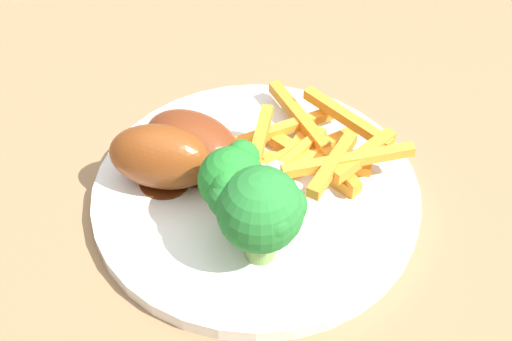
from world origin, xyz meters
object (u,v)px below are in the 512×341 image
at_px(carrot_fries_pile, 305,154).
at_px(chicken_drumstick_near, 169,158).
at_px(broccoli_floret_middle, 232,180).
at_px(chicken_drumstick_far, 198,148).
at_px(dinner_plate, 256,194).
at_px(dining_table, 201,289).
at_px(broccoli_floret_front, 260,210).

distance_m(carrot_fries_pile, chicken_drumstick_near, 0.10).
bearing_deg(broccoli_floret_middle, chicken_drumstick_far, -153.66).
relative_size(carrot_fries_pile, chicken_drumstick_near, 1.06).
relative_size(dinner_plate, carrot_fries_pile, 1.71).
xyz_separation_m(broccoli_floret_middle, chicken_drumstick_far, (-0.06, -0.03, -0.02)).
xyz_separation_m(dinner_plate, chicken_drumstick_far, (-0.02, -0.04, 0.03)).
height_order(dining_table, chicken_drumstick_far, chicken_drumstick_far).
bearing_deg(broccoli_floret_front, chicken_drumstick_far, -150.69).
relative_size(dinner_plate, broccoli_floret_middle, 3.54).
bearing_deg(broccoli_floret_front, chicken_drumstick_near, -135.45).
height_order(dinner_plate, chicken_drumstick_far, chicken_drumstick_far).
height_order(broccoli_floret_front, chicken_drumstick_far, broccoli_floret_front).
relative_size(dining_table, chicken_drumstick_near, 9.34).
distance_m(dinner_plate, chicken_drumstick_far, 0.06).
bearing_deg(broccoli_floret_middle, broccoli_floret_front, 35.06).
bearing_deg(dining_table, broccoli_floret_front, 45.79).
height_order(dinner_plate, carrot_fries_pile, carrot_fries_pile).
bearing_deg(dining_table, chicken_drumstick_near, -138.90).
bearing_deg(chicken_drumstick_far, dinner_plate, 63.17).
height_order(broccoli_floret_middle, chicken_drumstick_far, broccoli_floret_middle).
bearing_deg(broccoli_floret_middle, dining_table, -125.38).
distance_m(broccoli_floret_middle, chicken_drumstick_near, 0.07).
height_order(broccoli_floret_front, broccoli_floret_middle, broccoli_floret_front).
distance_m(carrot_fries_pile, chicken_drumstick_far, 0.08).
relative_size(broccoli_floret_front, chicken_drumstick_near, 0.55).
relative_size(broccoli_floret_middle, carrot_fries_pile, 0.48).
bearing_deg(chicken_drumstick_near, broccoli_floret_front, 44.55).
xyz_separation_m(broccoli_floret_front, chicken_drumstick_near, (-0.07, -0.07, -0.02)).
bearing_deg(dinner_plate, chicken_drumstick_far, -116.83).
bearing_deg(carrot_fries_pile, broccoli_floret_middle, -42.67).
bearing_deg(carrot_fries_pile, chicken_drumstick_near, -80.72).
bearing_deg(dining_table, broccoli_floret_middle, 54.62).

